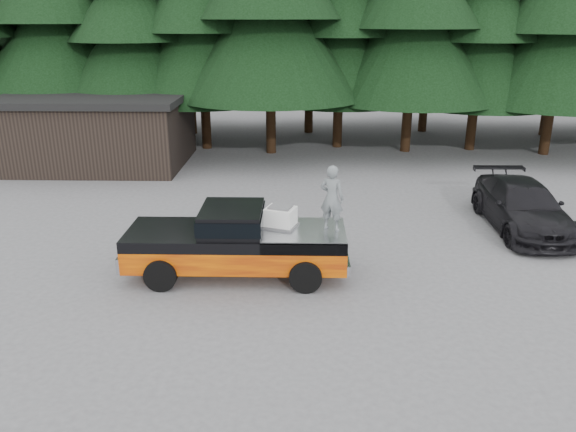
{
  "coord_description": "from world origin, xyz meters",
  "views": [
    {
      "loc": [
        0.53,
        -14.03,
        6.64
      ],
      "look_at": [
        0.21,
        0.0,
        1.65
      ],
      "focal_mm": 35.0,
      "sensor_mm": 36.0,
      "label": 1
    }
  ],
  "objects_px": {
    "pickup_truck": "(237,252)",
    "air_compressor": "(281,218)",
    "parked_car": "(522,206)",
    "utility_building": "(99,129)",
    "man_on_bed": "(332,198)"
  },
  "relations": [
    {
      "from": "pickup_truck",
      "to": "parked_car",
      "type": "bearing_deg",
      "value": 22.63
    },
    {
      "from": "pickup_truck",
      "to": "air_compressor",
      "type": "xyz_separation_m",
      "value": [
        1.18,
        0.18,
        0.92
      ]
    },
    {
      "from": "pickup_truck",
      "to": "man_on_bed",
      "type": "bearing_deg",
      "value": 0.22
    },
    {
      "from": "pickup_truck",
      "to": "parked_car",
      "type": "xyz_separation_m",
      "value": [
        9.01,
        3.75,
        0.11
      ]
    },
    {
      "from": "air_compressor",
      "to": "utility_building",
      "type": "distance_m",
      "value": 14.97
    },
    {
      "from": "parked_car",
      "to": "air_compressor",
      "type": "bearing_deg",
      "value": -155.88
    },
    {
      "from": "pickup_truck",
      "to": "air_compressor",
      "type": "bearing_deg",
      "value": 8.62
    },
    {
      "from": "air_compressor",
      "to": "utility_building",
      "type": "height_order",
      "value": "utility_building"
    },
    {
      "from": "parked_car",
      "to": "utility_building",
      "type": "distance_m",
      "value": 18.82
    },
    {
      "from": "pickup_truck",
      "to": "air_compressor",
      "type": "height_order",
      "value": "air_compressor"
    },
    {
      "from": "pickup_truck",
      "to": "utility_building",
      "type": "xyz_separation_m",
      "value": [
        -7.83,
        12.14,
        1.0
      ]
    },
    {
      "from": "air_compressor",
      "to": "parked_car",
      "type": "relative_size",
      "value": 0.14
    },
    {
      "from": "man_on_bed",
      "to": "parked_car",
      "type": "bearing_deg",
      "value": -126.39
    },
    {
      "from": "man_on_bed",
      "to": "parked_car",
      "type": "relative_size",
      "value": 0.33
    },
    {
      "from": "pickup_truck",
      "to": "utility_building",
      "type": "height_order",
      "value": "utility_building"
    }
  ]
}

